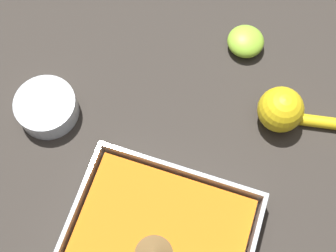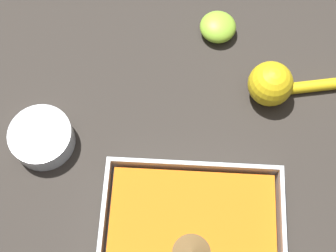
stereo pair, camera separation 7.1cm
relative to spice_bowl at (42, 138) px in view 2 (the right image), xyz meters
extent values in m
plane|color=#332D28|center=(-0.25, 0.12, -0.02)|extent=(4.00, 4.00, 0.00)
cube|color=silver|center=(-0.23, 0.04, 0.01)|extent=(0.25, 0.01, 0.04)
cube|color=silver|center=(-0.11, 0.16, 0.01)|extent=(0.01, 0.24, 0.04)
cylinder|color=silver|center=(0.00, 0.00, 0.00)|extent=(0.09, 0.09, 0.04)
cylinder|color=brown|center=(0.00, 0.00, 0.00)|extent=(0.09, 0.09, 0.02)
sphere|color=yellow|center=(-0.34, -0.10, 0.02)|extent=(0.07, 0.07, 0.07)
cylinder|color=yellow|center=(-0.43, -0.12, -0.01)|extent=(0.11, 0.04, 0.02)
ellipsoid|color=#93CC38|center=(-0.26, -0.21, 0.00)|extent=(0.06, 0.06, 0.03)
camera|label=1|loc=(-0.27, 0.23, 0.66)|focal=50.00mm
camera|label=2|loc=(-0.20, 0.24, 0.66)|focal=50.00mm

